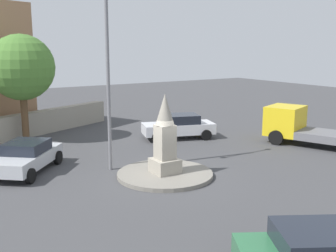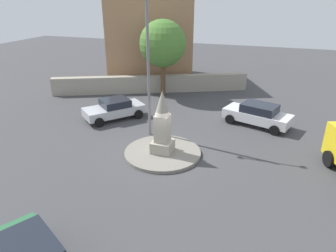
{
  "view_description": "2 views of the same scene",
  "coord_description": "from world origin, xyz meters",
  "px_view_note": "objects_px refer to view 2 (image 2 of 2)",
  "views": [
    {
      "loc": [
        8.95,
        14.46,
        5.61
      ],
      "look_at": [
        -0.72,
        -0.9,
        2.01
      ],
      "focal_mm": 43.56,
      "sensor_mm": 36.0,
      "label": 1
    },
    {
      "loc": [
        -5.07,
        14.05,
        8.14
      ],
      "look_at": [
        -0.26,
        -0.16,
        1.65
      ],
      "focal_mm": 33.01,
      "sensor_mm": 36.0,
      "label": 2
    }
  ],
  "objects_px": {
    "corner_building": "(148,37)",
    "car_silver_near_island": "(114,109)",
    "streetlamp": "(148,50)",
    "tree_near_wall": "(163,44)",
    "monument": "(162,125)",
    "car_white_parked_right": "(258,114)"
  },
  "relations": [
    {
      "from": "monument",
      "to": "car_silver_near_island",
      "type": "relative_size",
      "value": 0.81
    },
    {
      "from": "corner_building",
      "to": "car_silver_near_island",
      "type": "bearing_deg",
      "value": 99.65
    },
    {
      "from": "monument",
      "to": "car_white_parked_right",
      "type": "height_order",
      "value": "monument"
    },
    {
      "from": "tree_near_wall",
      "to": "streetlamp",
      "type": "bearing_deg",
      "value": 103.7
    },
    {
      "from": "car_white_parked_right",
      "to": "tree_near_wall",
      "type": "relative_size",
      "value": 0.74
    },
    {
      "from": "monument",
      "to": "corner_building",
      "type": "relative_size",
      "value": 0.41
    },
    {
      "from": "tree_near_wall",
      "to": "monument",
      "type": "bearing_deg",
      "value": 109.4
    },
    {
      "from": "car_white_parked_right",
      "to": "monument",
      "type": "bearing_deg",
      "value": 51.71
    },
    {
      "from": "streetlamp",
      "to": "tree_near_wall",
      "type": "xyz_separation_m",
      "value": [
        1.91,
        -7.84,
        -0.83
      ]
    },
    {
      "from": "streetlamp",
      "to": "car_white_parked_right",
      "type": "xyz_separation_m",
      "value": [
        -6.2,
        -3.66,
        -4.4
      ]
    },
    {
      "from": "streetlamp",
      "to": "monument",
      "type": "bearing_deg",
      "value": 126.75
    },
    {
      "from": "car_silver_near_island",
      "to": "tree_near_wall",
      "type": "bearing_deg",
      "value": -103.11
    },
    {
      "from": "car_white_parked_right",
      "to": "corner_building",
      "type": "bearing_deg",
      "value": -38.65
    },
    {
      "from": "car_white_parked_right",
      "to": "tree_near_wall",
      "type": "bearing_deg",
      "value": -27.29
    },
    {
      "from": "car_silver_near_island",
      "to": "streetlamp",
      "type": "bearing_deg",
      "value": 152.91
    },
    {
      "from": "monument",
      "to": "tree_near_wall",
      "type": "xyz_separation_m",
      "value": [
        3.52,
        -9.99,
        2.62
      ]
    },
    {
      "from": "monument",
      "to": "tree_near_wall",
      "type": "distance_m",
      "value": 10.91
    },
    {
      "from": "streetlamp",
      "to": "corner_building",
      "type": "bearing_deg",
      "value": -67.78
    },
    {
      "from": "monument",
      "to": "streetlamp",
      "type": "height_order",
      "value": "streetlamp"
    },
    {
      "from": "car_white_parked_right",
      "to": "tree_near_wall",
      "type": "distance_m",
      "value": 9.8
    },
    {
      "from": "car_silver_near_island",
      "to": "tree_near_wall",
      "type": "relative_size",
      "value": 0.68
    },
    {
      "from": "streetlamp",
      "to": "tree_near_wall",
      "type": "distance_m",
      "value": 8.11
    }
  ]
}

